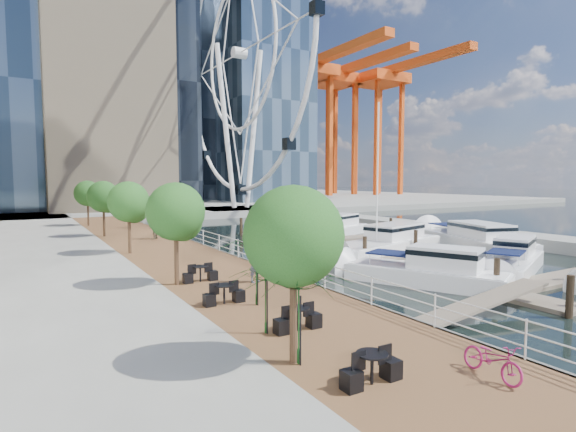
% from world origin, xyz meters
% --- Properties ---
extents(ground, '(520.00, 520.00, 0.00)m').
position_xyz_m(ground, '(0.00, 0.00, 0.00)').
color(ground, black).
rests_on(ground, ground).
extents(boardwalk, '(6.00, 60.00, 1.00)m').
position_xyz_m(boardwalk, '(-9.00, 15.00, 0.50)').
color(boardwalk, brown).
rests_on(boardwalk, ground).
extents(seawall, '(0.25, 60.00, 1.00)m').
position_xyz_m(seawall, '(-6.00, 15.00, 0.50)').
color(seawall, '#595954').
rests_on(seawall, ground).
extents(land_far, '(200.00, 114.00, 1.00)m').
position_xyz_m(land_far, '(0.00, 102.00, 0.50)').
color(land_far, gray).
rests_on(land_far, ground).
extents(breakwater, '(4.00, 60.00, 1.00)m').
position_xyz_m(breakwater, '(20.00, 20.00, 0.50)').
color(breakwater, gray).
rests_on(breakwater, ground).
extents(pier, '(14.00, 12.00, 1.00)m').
position_xyz_m(pier, '(14.00, 52.00, 0.50)').
color(pier, gray).
rests_on(pier, ground).
extents(railing, '(0.10, 60.00, 1.05)m').
position_xyz_m(railing, '(-6.10, 15.00, 1.52)').
color(railing, white).
rests_on(railing, boardwalk).
extents(floating_docks, '(16.00, 34.00, 2.60)m').
position_xyz_m(floating_docks, '(7.97, 9.98, 0.49)').
color(floating_docks, '#6D6051').
rests_on(floating_docks, ground).
extents(ferris_wheel, '(5.80, 45.60, 47.80)m').
position_xyz_m(ferris_wheel, '(14.00, 52.00, 25.92)').
color(ferris_wheel, white).
rests_on(ferris_wheel, ground).
extents(port_cranes, '(40.00, 52.00, 38.00)m').
position_xyz_m(port_cranes, '(67.67, 95.67, 20.00)').
color(port_cranes, '#D84C14').
rests_on(port_cranes, ground).
extents(street_trees, '(2.60, 42.60, 4.60)m').
position_xyz_m(street_trees, '(-11.40, 14.00, 4.29)').
color(street_trees, '#3F2B1C').
rests_on(street_trees, ground).
extents(cafe_tables, '(2.50, 13.70, 0.74)m').
position_xyz_m(cafe_tables, '(-10.40, -2.00, 1.37)').
color(cafe_tables, black).
rests_on(cafe_tables, ground).
extents(yacht_foreground, '(9.74, 6.13, 2.15)m').
position_xyz_m(yacht_foreground, '(8.47, 0.70, 0.00)').
color(yacht_foreground, white).
rests_on(yacht_foreground, ground).
extents(bicycle, '(0.77, 1.74, 0.89)m').
position_xyz_m(bicycle, '(-7.76, -9.20, 1.44)').
color(bicycle, '#991651').
rests_on(bicycle, boardwalk).
extents(pedestrian_near, '(0.79, 0.65, 1.86)m').
position_xyz_m(pedestrian_near, '(-8.15, 2.64, 1.93)').
color(pedestrian_near, '#50546B').
rests_on(pedestrian_near, boardwalk).
extents(pedestrian_mid, '(1.18, 1.22, 1.98)m').
position_xyz_m(pedestrian_mid, '(-8.40, 20.18, 1.99)').
color(pedestrian_mid, '#7C6D56').
rests_on(pedestrian_mid, boardwalk).
extents(pedestrian_far, '(0.94, 0.54, 1.51)m').
position_xyz_m(pedestrian_far, '(-8.32, 29.41, 1.76)').
color(pedestrian_far, '#30363C').
rests_on(pedestrian_far, boardwalk).
extents(moored_yachts, '(21.43, 31.92, 11.50)m').
position_xyz_m(moored_yachts, '(8.00, 10.36, 0.00)').
color(moored_yachts, white).
rests_on(moored_yachts, ground).
extents(cafe_seating, '(4.60, 8.52, 2.65)m').
position_xyz_m(cafe_seating, '(-10.61, -3.43, 2.25)').
color(cafe_seating, '#0F3712').
rests_on(cafe_seating, ground).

